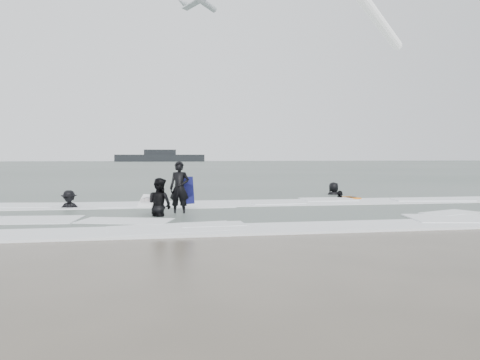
{
  "coord_description": "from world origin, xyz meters",
  "views": [
    {
      "loc": [
        -2.84,
        -13.27,
        2.07
      ],
      "look_at": [
        0.0,
        5.0,
        1.1
      ],
      "focal_mm": 35.0,
      "sensor_mm": 36.0,
      "label": 1
    }
  ],
  "objects": [
    {
      "name": "surfer_right_near",
      "position": [
        5.08,
        7.38,
        0.0
      ],
      "size": [
        0.9,
        0.96,
        1.6
      ],
      "primitive_type": "imported",
      "rotation": [
        0.0,
        0.0,
        -2.28
      ],
      "color": "black",
      "rests_on": "ground"
    },
    {
      "name": "surfer_right_far",
      "position": [
        5.64,
        9.77,
        0.0
      ],
      "size": [
        0.99,
        0.73,
        1.85
      ],
      "primitive_type": "imported",
      "rotation": [
        0.0,
        0.0,
        -2.97
      ],
      "color": "black",
      "rests_on": "ground"
    },
    {
      "name": "vessel_horizon",
      "position": [
        -5.23,
        147.22,
        1.5
      ],
      "size": [
        29.66,
        5.3,
        4.02
      ],
      "color": "black",
      "rests_on": "ground"
    },
    {
      "name": "ground",
      "position": [
        0.0,
        0.0,
        0.0
      ],
      "size": [
        320.0,
        320.0,
        0.0
      ],
      "primitive_type": "plane",
      "color": "brown",
      "rests_on": "ground"
    },
    {
      "name": "bodyboards",
      "position": [
        0.0,
        4.37,
        0.5
      ],
      "size": [
        9.77,
        5.75,
        1.25
      ],
      "color": "#0F1046",
      "rests_on": "ground"
    },
    {
      "name": "surfer_centre",
      "position": [
        -2.43,
        3.04,
        0.0
      ],
      "size": [
        0.79,
        0.62,
        1.9
      ],
      "primitive_type": "imported",
      "rotation": [
        0.0,
        0.0,
        -0.27
      ],
      "color": "black",
      "rests_on": "ground"
    },
    {
      "name": "sea",
      "position": [
        0.0,
        80.0,
        0.06
      ],
      "size": [
        320.0,
        320.0,
        0.0
      ],
      "primitive_type": "plane",
      "color": "#47544C",
      "rests_on": "ground"
    },
    {
      "name": "surfer_wading",
      "position": [
        -3.11,
        2.47,
        0.0
      ],
      "size": [
        1.15,
        1.14,
        1.88
      ],
      "primitive_type": "imported",
      "rotation": [
        0.0,
        0.0,
        2.38
      ],
      "color": "black",
      "rests_on": "ground"
    },
    {
      "name": "surfer_breaker",
      "position": [
        -6.55,
        5.23,
        0.0
      ],
      "size": [
        1.05,
        0.62,
        1.6
      ],
      "primitive_type": "imported",
      "rotation": [
        0.0,
        0.0,
        0.02
      ],
      "color": "black",
      "rests_on": "ground"
    },
    {
      "name": "surf_foam",
      "position": [
        0.0,
        3.7,
        0.04
      ],
      "size": [
        30.03,
        9.06,
        0.09
      ],
      "color": "white",
      "rests_on": "ground"
    }
  ]
}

